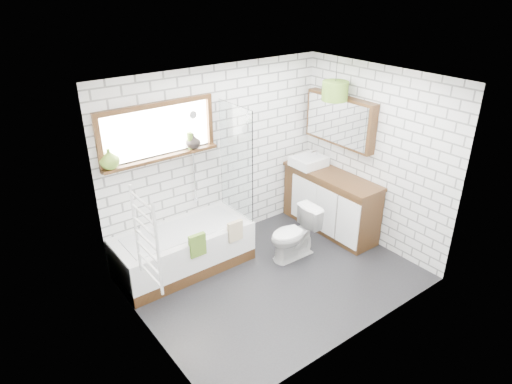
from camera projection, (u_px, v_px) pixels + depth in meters
floor at (276, 278)px, 5.86m from camera, size 3.40×2.60×0.01m
ceiling at (281, 82)px, 4.76m from camera, size 3.40×2.60×0.01m
wall_back at (217, 158)px, 6.25m from camera, size 3.40×0.01×2.50m
wall_front at (365, 238)px, 4.37m from camera, size 3.40×0.01×2.50m
wall_left at (141, 237)px, 4.38m from camera, size 0.01×2.60×2.50m
wall_right at (374, 158)px, 6.23m from camera, size 0.01×2.60×2.50m
window at (158, 132)px, 5.51m from camera, size 1.52×0.16×0.68m
towel_radiator at (146, 240)px, 4.43m from camera, size 0.06×0.52×1.00m
mirror_cabinet at (340, 120)px, 6.44m from camera, size 0.16×1.20×0.70m
shower_riser at (193, 158)px, 5.95m from camera, size 0.02×0.02×1.30m
bathtub at (184, 249)px, 5.94m from camera, size 1.75×0.77×0.57m
shower_screen at (236, 161)px, 5.96m from camera, size 0.02×0.72×1.50m
towel_green at (197, 245)px, 5.55m from camera, size 0.22×0.06×0.30m
towel_beige at (235, 231)px, 5.85m from camera, size 0.21×0.05×0.27m
vanity at (330, 202)px, 6.80m from camera, size 0.51×1.59×0.91m
basin at (309, 161)px, 6.85m from camera, size 0.47×0.41×0.14m
tap at (317, 155)px, 6.92m from camera, size 0.03×0.03×0.16m
toilet at (294, 234)px, 6.15m from camera, size 0.42×0.71×0.71m
vase_olive at (110, 160)px, 5.22m from camera, size 0.28×0.28×0.24m
vase_dark at (193, 142)px, 5.83m from camera, size 0.20×0.20×0.20m
bottle at (190, 142)px, 5.80m from camera, size 0.08×0.08×0.22m
pendant at (335, 91)px, 6.14m from camera, size 0.35×0.35×0.26m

